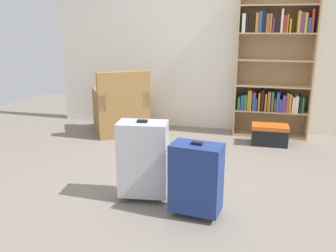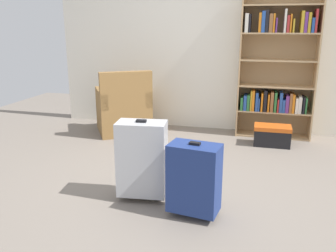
# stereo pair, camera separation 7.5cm
# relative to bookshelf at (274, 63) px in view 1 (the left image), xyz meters

# --- Properties ---
(ground_plane) EXTENTS (8.10, 8.10, 0.00)m
(ground_plane) POSITION_rel_bookshelf_xyz_m (-0.89, -1.90, -1.00)
(ground_plane) COLOR slate
(back_wall) EXTENTS (4.63, 0.10, 2.60)m
(back_wall) POSITION_rel_bookshelf_xyz_m (-0.89, 0.21, 0.30)
(back_wall) COLOR silver
(back_wall) RESTS_ON ground
(bookshelf) EXTENTS (0.99, 0.32, 2.07)m
(bookshelf) POSITION_rel_bookshelf_xyz_m (0.00, 0.00, 0.00)
(bookshelf) COLOR tan
(bookshelf) RESTS_ON ground
(armchair) EXTENTS (0.96, 0.96, 0.90)m
(armchair) POSITION_rel_bookshelf_xyz_m (-2.06, -0.36, -0.68)
(armchair) COLOR olive
(armchair) RESTS_ON ground
(mug) EXTENTS (0.12, 0.08, 0.10)m
(mug) POSITION_rel_bookshelf_xyz_m (-1.47, -0.55, -0.95)
(mug) COLOR white
(mug) RESTS_ON ground
(storage_box) EXTENTS (0.46, 0.27, 0.26)m
(storage_box) POSITION_rel_bookshelf_xyz_m (-0.01, -0.45, -0.86)
(storage_box) COLOR black
(storage_box) RESTS_ON ground
(suitcase_silver) EXTENTS (0.44, 0.28, 0.72)m
(suitcase_silver) POSITION_rel_bookshelf_xyz_m (-1.15, -2.25, -0.62)
(suitcase_silver) COLOR #B7BABF
(suitcase_silver) RESTS_ON ground
(suitcase_navy_blue) EXTENTS (0.43, 0.29, 0.62)m
(suitcase_navy_blue) POSITION_rel_bookshelf_xyz_m (-0.66, -2.43, -0.67)
(suitcase_navy_blue) COLOR navy
(suitcase_navy_blue) RESTS_ON ground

